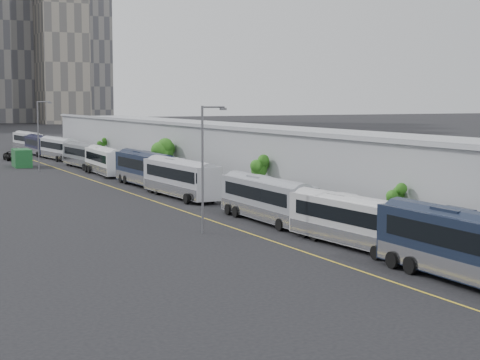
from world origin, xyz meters
TOP-DOWN VIEW (x-y plane):
  - sidewalk at (9.00, 55.00)m, footprint 10.00×170.00m
  - lane_line at (-1.50, 55.00)m, footprint 0.12×160.00m
  - depot at (12.99, 55.00)m, footprint 12.45×160.40m
  - bus_1 at (1.94, 21.49)m, footprint 3.03×13.69m
  - bus_2 at (2.38, 33.52)m, footprint 3.28×12.14m
  - bus_3 at (2.33, 46.01)m, footprint 2.81×12.58m
  - bus_4 at (1.87, 63.78)m, footprint 3.31×13.52m
  - bus_5 at (2.16, 75.15)m, footprint 3.09×13.70m
  - bus_6 at (1.90, 90.87)m, footprint 3.03×12.51m
  - bus_7 at (2.26, 102.59)m, footprint 3.28×12.48m
  - bus_8 at (2.46, 119.54)m, footprint 3.52×12.69m
  - bus_9 at (1.78, 131.23)m, footprint 2.73×12.18m
  - bus_10 at (2.72, 146.01)m, footprint 3.43×12.35m
  - tree_1 at (6.22, 34.10)m, footprint 1.17×1.17m
  - tree_2 at (6.03, 54.54)m, footprint 1.54×1.54m
  - tree_3 at (5.32, 78.36)m, footprint 2.68×2.68m
  - tree_4 at (6.27, 107.08)m, footprint 1.06×1.06m
  - street_lamp_near at (-4.40, 43.15)m, footprint 2.04×0.22m
  - street_lamp_far at (-4.79, 99.19)m, footprint 2.04×0.22m
  - shipping_container at (-5.56, 108.14)m, footprint 2.77×5.45m
  - suv at (-4.46, 121.57)m, footprint 2.43×5.23m

SIDE VIEW (x-z plane):
  - lane_line at x=-1.50m, z-range 0.00..0.02m
  - sidewalk at x=9.00m, z-range 0.00..0.12m
  - suv at x=-4.46m, z-range 0.00..1.45m
  - shipping_container at x=-5.56m, z-range 0.00..2.60m
  - bus_2 at x=2.38m, z-range -0.27..3.23m
  - bus_9 at x=1.78m, z-range -0.28..3.27m
  - bus_10 at x=2.72m, z-range -0.28..3.29m
  - bus_7 at x=2.26m, z-range -0.28..3.33m
  - bus_6 at x=1.90m, z-range -0.28..3.35m
  - bus_8 at x=2.46m, z-range -0.29..3.38m
  - bus_3 at x=2.33m, z-range -0.29..3.38m
  - bus_4 at x=1.87m, z-range -0.31..3.62m
  - bus_5 at x=2.16m, z-range -0.31..3.68m
  - bus_1 at x=1.94m, z-range -0.31..3.69m
  - tree_4 at x=6.27m, z-range 1.13..4.68m
  - tree_1 at x=6.22m, z-range 1.15..4.81m
  - depot at x=12.99m, z-range -0.09..7.11m
  - tree_2 at x=6.03m, z-range 1.41..5.87m
  - tree_3 at x=5.32m, z-range 1.28..6.56m
  - street_lamp_near at x=-4.40m, z-range 0.70..10.23m
  - street_lamp_far at x=-4.79m, z-range 0.70..10.38m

